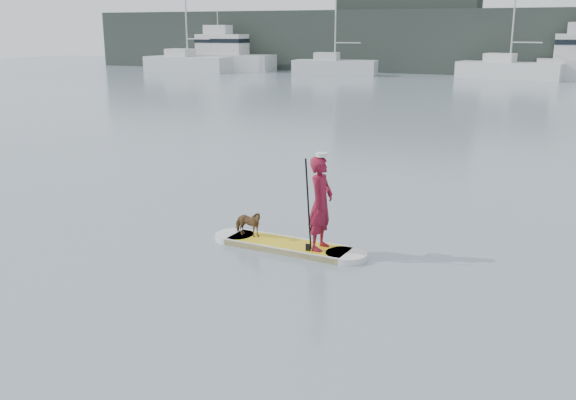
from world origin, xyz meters
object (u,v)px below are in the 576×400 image
at_px(paddleboard, 288,246).
at_px(motor_yacht_b, 227,54).
at_px(sailboat_c, 334,66).
at_px(dog, 248,223).
at_px(paddler, 321,203).
at_px(sailboat_d, 508,68).
at_px(sailboat_a, 187,63).

relative_size(paddleboard, motor_yacht_b, 0.36).
bearing_deg(sailboat_c, motor_yacht_b, 163.16).
height_order(dog, sailboat_c, sailboat_c).
distance_m(sailboat_c, motor_yacht_b, 12.71).
distance_m(paddler, motor_yacht_b, 56.40).
distance_m(paddler, sailboat_d, 47.72).
bearing_deg(sailboat_d, paddleboard, -80.37).
distance_m(paddler, dog, 1.74).
distance_m(dog, sailboat_d, 47.60).
bearing_deg(paddleboard, sailboat_d, 94.46).
xyz_separation_m(paddleboard, sailboat_d, (-0.46, 47.65, 0.85)).
bearing_deg(sailboat_c, paddleboard, -78.65).
distance_m(sailboat_a, sailboat_d, 30.47).
height_order(sailboat_a, motor_yacht_b, sailboat_a).
xyz_separation_m(dog, motor_yacht_b, (-27.38, 48.26, 1.30)).
relative_size(dog, motor_yacht_b, 0.07).
bearing_deg(motor_yacht_b, paddler, -60.78).
bearing_deg(motor_yacht_b, sailboat_c, -11.08).
bearing_deg(sailboat_c, sailboat_d, -2.32).
relative_size(sailboat_a, sailboat_d, 1.00).
height_order(dog, motor_yacht_b, motor_yacht_b).
bearing_deg(motor_yacht_b, sailboat_a, -125.85).
xyz_separation_m(paddler, dog, (-1.62, 0.11, -0.63)).
xyz_separation_m(sailboat_a, motor_yacht_b, (2.48, 3.66, 0.80)).
relative_size(paddleboard, sailboat_c, 0.30).
bearing_deg(sailboat_a, sailboat_d, 6.03).
distance_m(sailboat_a, sailboat_c, 15.08).
distance_m(paddleboard, sailboat_a, 54.25).
bearing_deg(paddler, sailboat_a, 36.85).
distance_m(paddleboard, motor_yacht_b, 56.02).
distance_m(paddleboard, sailboat_c, 48.89).
bearing_deg(sailboat_d, paddler, -79.53).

